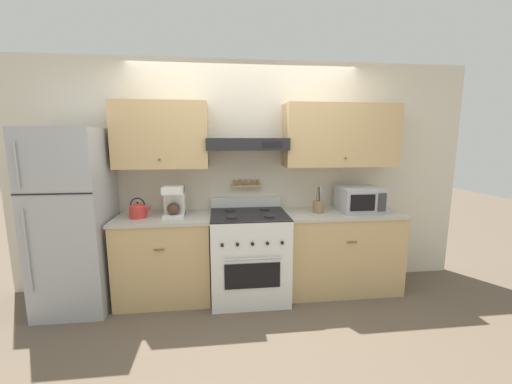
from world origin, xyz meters
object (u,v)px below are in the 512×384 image
Objects in this scene: refrigerator at (74,220)px; microwave at (359,199)px; stove_range at (249,255)px; tea_kettle at (138,210)px; coffee_maker at (174,201)px; utensil_crock at (318,206)px.

refrigerator reaches higher than microwave.
stove_range is 1.37m from microwave.
tea_kettle is at bearing 177.84° from stove_range.
microwave is at bearing -0.23° from coffee_maker.
stove_range is 1.79m from refrigerator.
stove_range is 0.58× the size of refrigerator.
utensil_crock is (1.90, 0.00, -0.01)m from tea_kettle.
coffee_maker is (0.97, 0.07, 0.16)m from refrigerator.
coffee_maker is 1.54m from utensil_crock.
stove_range is 3.64× the size of utensil_crock.
utensil_crock is at bearing 0.97° from refrigerator.
utensil_crock reaches higher than microwave.
coffee_maker is at bearing 4.05° from refrigerator.
utensil_crock is at bearing -0.97° from coffee_maker.
microwave reaches higher than stove_range.
coffee_maker is 1.11× the size of utensil_crock.
stove_range is 0.98m from coffee_maker.
tea_kettle is at bearing -175.85° from coffee_maker.
tea_kettle is (-1.13, 0.04, 0.51)m from stove_range.
stove_range is at bearing -5.07° from coffee_maker.
tea_kettle is 0.76× the size of utensil_crock.
coffee_maker is at bearing 4.15° from tea_kettle.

